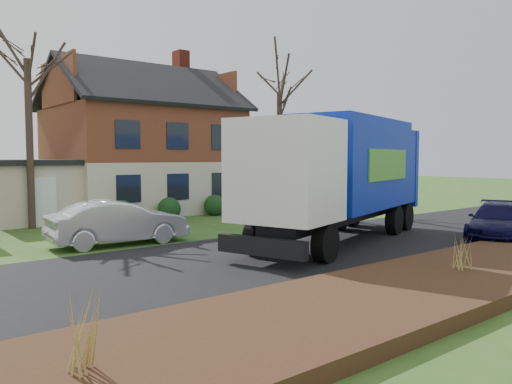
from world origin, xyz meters
TOP-DOWN VIEW (x-y plane):
  - ground at (0.00, 0.00)m, footprint 120.00×120.00m
  - road at (0.00, 0.00)m, footprint 80.00×7.00m
  - mulch_verge at (0.00, -5.30)m, footprint 80.00×3.50m
  - main_house at (1.49, 13.91)m, footprint 12.95×8.95m
  - garbage_truck at (2.95, 0.42)m, footprint 10.50×5.77m
  - silver_sedan at (-3.52, 4.61)m, footprint 4.66×1.87m
  - navy_wagon at (7.26, -3.06)m, footprint 4.95×3.41m
  - tree_front_west at (-4.77, 10.49)m, footprint 3.25×3.25m
  - tree_front_east at (8.81, 10.43)m, footprint 3.43×3.43m
  - tree_back at (4.38, 23.18)m, footprint 3.57×3.57m
  - grass_clump_west at (-8.36, -5.42)m, footprint 0.38×0.31m
  - grass_clump_mid at (0.74, -5.35)m, footprint 0.30×0.25m

SIDE VIEW (x-z plane):
  - ground at x=0.00m, z-range 0.00..0.00m
  - road at x=0.00m, z-range 0.00..0.02m
  - mulch_verge at x=0.00m, z-range 0.00..0.30m
  - navy_wagon at x=7.26m, z-range 0.00..1.33m
  - grass_clump_mid at x=0.74m, z-range 0.30..1.14m
  - silver_sedan at x=-3.52m, z-range 0.00..1.51m
  - grass_clump_west at x=-8.36m, z-range 0.30..1.31m
  - garbage_truck at x=2.95m, z-range 0.33..4.69m
  - main_house at x=1.49m, z-range -0.60..8.66m
  - tree_front_east at x=8.81m, z-range 2.98..12.52m
  - tree_front_west at x=-4.77m, z-range 3.13..12.79m
  - tree_back at x=4.38m, z-range 3.77..15.07m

